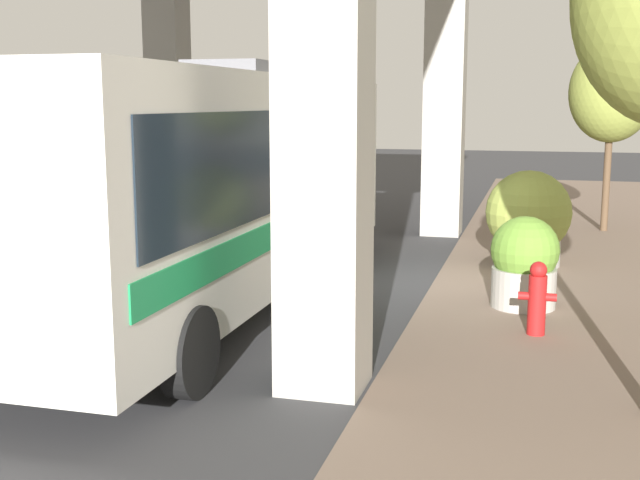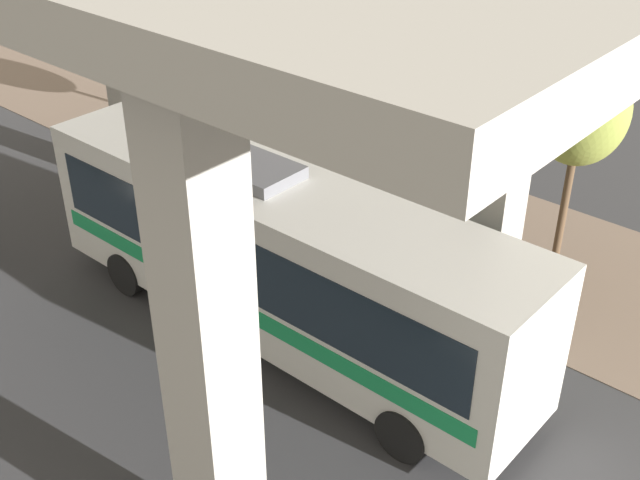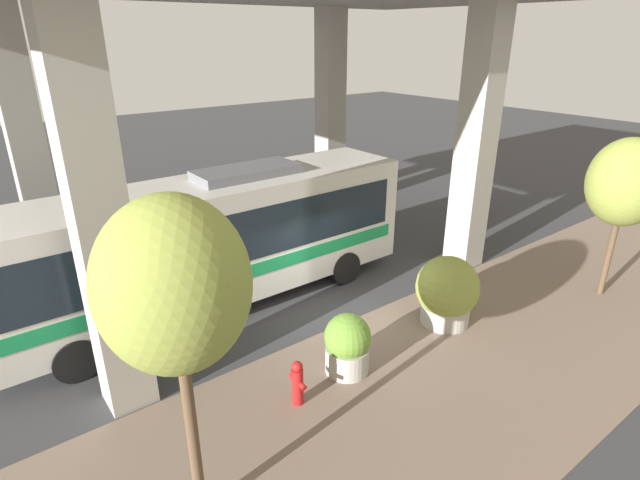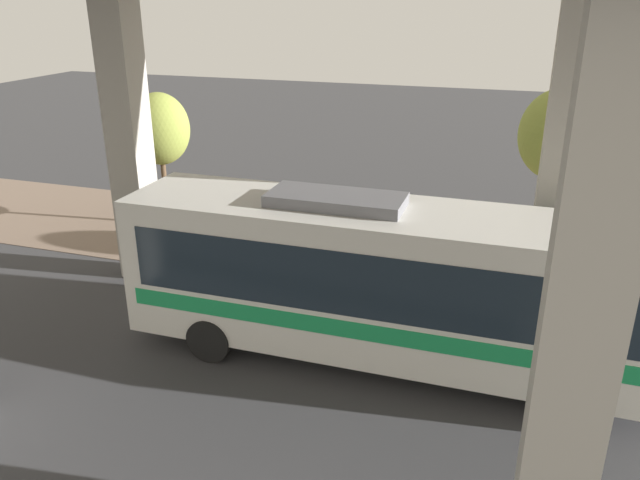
{
  "view_description": "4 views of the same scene",
  "coord_description": "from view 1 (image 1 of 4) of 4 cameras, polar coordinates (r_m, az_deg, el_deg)",
  "views": [
    {
      "loc": [
        -1.68,
        13.56,
        3.1
      ],
      "look_at": [
        1.79,
        0.87,
        0.84
      ],
      "focal_mm": 45.0,
      "sensor_mm": 36.0,
      "label": 1
    },
    {
      "loc": [
        12.42,
        11.47,
        10.32
      ],
      "look_at": [
        0.62,
        1.28,
        0.87
      ],
      "focal_mm": 45.0,
      "sensor_mm": 36.0,
      "label": 2
    },
    {
      "loc": [
        -8.46,
        7.33,
        6.98
      ],
      "look_at": [
        1.32,
        -0.16,
        1.87
      ],
      "focal_mm": 28.0,
      "sensor_mm": 36.0,
      "label": 3
    },
    {
      "loc": [
        14.49,
        4.48,
        7.53
      ],
      "look_at": [
        0.71,
        0.0,
        1.75
      ],
      "focal_mm": 35.0,
      "sensor_mm": 36.0,
      "label": 4
    }
  ],
  "objects": [
    {
      "name": "street_tree_near",
      "position": [
        20.47,
        20.04,
        9.81
      ],
      "size": [
        1.98,
        1.98,
        4.53
      ],
      "color": "brown",
      "rests_on": "ground"
    },
    {
      "name": "fire_hydrant",
      "position": [
        11.11,
        15.19,
        -4.04
      ],
      "size": [
        0.5,
        0.24,
        1.02
      ],
      "color": "#B21919",
      "rests_on": "ground"
    },
    {
      "name": "bus",
      "position": [
        12.33,
        -6.69,
        4.65
      ],
      "size": [
        2.53,
        11.15,
        3.72
      ],
      "color": "silver",
      "rests_on": "ground"
    },
    {
      "name": "planter_middle",
      "position": [
        15.76,
        14.57,
        1.42
      ],
      "size": [
        1.61,
        1.61,
        1.84
      ],
      "color": "#ADA89E",
      "rests_on": "ground"
    },
    {
      "name": "ground_plane",
      "position": [
        14.01,
        8.03,
        -3.11
      ],
      "size": [
        80.0,
        80.0,
        0.0
      ],
      "primitive_type": "plane",
      "color": "#38383A",
      "rests_on": "ground"
    },
    {
      "name": "planter_front",
      "position": [
        12.52,
        14.32,
        -1.61
      ],
      "size": [
        1.02,
        1.02,
        1.41
      ],
      "color": "#ADA89E",
      "rests_on": "ground"
    },
    {
      "name": "sidewalk_strip",
      "position": [
        13.97,
        20.35,
        -3.63
      ],
      "size": [
        6.0,
        40.0,
        0.02
      ],
      "color": "#7A6656",
      "rests_on": "ground"
    }
  ]
}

